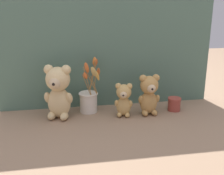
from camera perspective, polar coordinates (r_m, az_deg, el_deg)
The scene contains 7 objects.
ground_plane at distance 1.55m, azimuth 0.13°, elevation -5.63°, with size 4.00×4.00×0.00m, color #8E7056.
backdrop_wall at distance 1.61m, azimuth -0.91°, elevation 8.86°, with size 1.24×0.02×0.74m.
teddy_bear_large at distance 1.50m, azimuth -10.86°, elevation -0.65°, with size 0.16×0.15×0.29m.
teddy_bear_medium at distance 1.54m, azimuth 7.54°, elevation -1.26°, with size 0.12×0.11×0.22m.
teddy_bear_small at distance 1.51m, azimuth 2.39°, elevation -2.35°, with size 0.10×0.09×0.18m.
flower_vase at distance 1.57m, azimuth -4.68°, elevation -2.02°, with size 0.13×0.16×0.31m.
decorative_tin_tall at distance 1.64m, azimuth 12.52°, elevation -3.29°, with size 0.07×0.07×0.07m.
Camera 1 is at (-0.25, -1.41, 0.60)m, focal length 45.00 mm.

